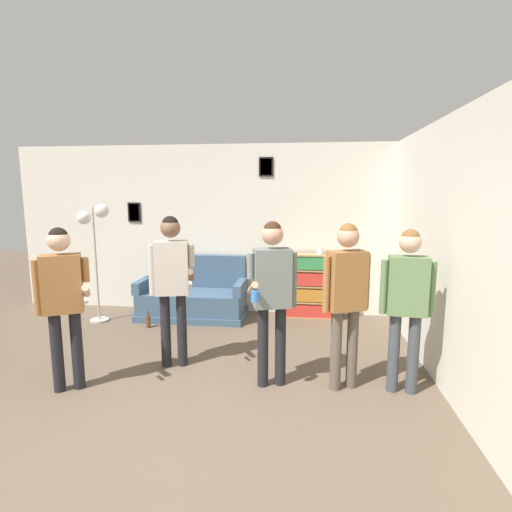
{
  "coord_description": "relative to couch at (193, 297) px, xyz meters",
  "views": [
    {
      "loc": [
        1.1,
        -2.37,
        1.95
      ],
      "look_at": [
        0.57,
        1.99,
        1.25
      ],
      "focal_mm": 28.0,
      "sensor_mm": 36.0,
      "label": 1
    }
  ],
  "objects": [
    {
      "name": "person_watcher_holding_cup",
      "position": [
        1.42,
        -2.14,
        0.72
      ],
      "size": [
        0.48,
        0.51,
        1.68
      ],
      "color": "black",
      "rests_on": "ground_plane"
    },
    {
      "name": "person_player_foreground_center",
      "position": [
        0.29,
        -1.81,
        0.74
      ],
      "size": [
        0.55,
        0.43,
        1.7
      ],
      "color": "black",
      "rests_on": "ground_plane"
    },
    {
      "name": "person_spectator_far_right",
      "position": [
        2.71,
        -2.13,
        0.68
      ],
      "size": [
        0.5,
        0.24,
        1.61
      ],
      "color": "#3D4247",
      "rests_on": "ground_plane"
    },
    {
      "name": "drinking_cup",
      "position": [
        1.97,
        0.19,
        0.76
      ],
      "size": [
        0.08,
        0.08,
        0.12
      ],
      "color": "white",
      "rests_on": "bookshelf"
    },
    {
      "name": "wall_back",
      "position": [
        0.62,
        0.41,
        1.05
      ],
      "size": [
        7.35,
        0.08,
        2.7
      ],
      "color": "silver",
      "rests_on": "ground_plane"
    },
    {
      "name": "ground_plane",
      "position": [
        0.62,
        -3.59,
        -0.31
      ],
      "size": [
        20.0,
        20.0,
        0.0
      ],
      "primitive_type": "plane",
      "color": "brown"
    },
    {
      "name": "person_player_foreground_left",
      "position": [
        -0.58,
        -2.48,
        0.69
      ],
      "size": [
        0.59,
        0.38,
        1.62
      ],
      "color": "black",
      "rests_on": "ground_plane"
    },
    {
      "name": "couch",
      "position": [
        0.0,
        0.0,
        0.0
      ],
      "size": [
        1.66,
        0.8,
        0.95
      ],
      "color": "#3D5670",
      "rests_on": "ground_plane"
    },
    {
      "name": "wall_right",
      "position": [
        3.13,
        -1.61,
        1.04
      ],
      "size": [
        0.06,
        6.37,
        2.7
      ],
      "color": "silver",
      "rests_on": "ground_plane"
    },
    {
      "name": "bottle_on_floor",
      "position": [
        -0.51,
        -0.62,
        -0.2
      ],
      "size": [
        0.07,
        0.07,
        0.26
      ],
      "color": "brown",
      "rests_on": "ground_plane"
    },
    {
      "name": "bookshelf",
      "position": [
        1.85,
        0.19,
        0.2
      ],
      "size": [
        0.97,
        0.3,
        1.01
      ],
      "color": "#A87F51",
      "rests_on": "ground_plane"
    },
    {
      "name": "floor_lamp",
      "position": [
        -1.36,
        -0.42,
        1.08
      ],
      "size": [
        0.48,
        0.28,
        1.78
      ],
      "color": "#ADA89E",
      "rests_on": "ground_plane"
    },
    {
      "name": "person_spectator_near_bookshelf",
      "position": [
        2.14,
        -2.12,
        0.71
      ],
      "size": [
        0.46,
        0.33,
        1.66
      ],
      "color": "brown",
      "rests_on": "ground_plane"
    }
  ]
}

